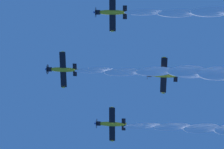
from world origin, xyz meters
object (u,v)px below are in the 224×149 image
Objects in this scene: airplane_left_wingman at (111,12)px; airplane_slot_tail at (162,75)px; airplane_right_wingman at (110,124)px; airplane_lead at (61,70)px.

airplane_slot_tail reaches higher than airplane_left_wingman.
airplane_right_wingman is at bearing -26.23° from airplane_slot_tail.
airplane_left_wingman is 26.04m from airplane_right_wingman.
airplane_left_wingman is 1.00× the size of airplane_slot_tail.
airplane_lead is 1.00× the size of airplane_right_wingman.
airplane_lead is 23.04m from airplane_slot_tail.
airplane_left_wingman is at bearing 149.76° from airplane_lead.
airplane_lead reaches higher than airplane_right_wingman.
airplane_slot_tail is (-21.40, -8.52, -0.82)m from airplane_lead.
airplane_right_wingman is at bearing -112.04° from airplane_lead.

